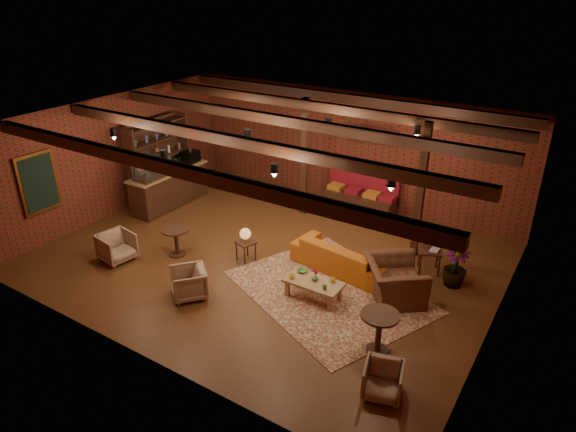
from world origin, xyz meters
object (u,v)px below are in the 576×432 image
Objects in this scene: armchair_far at (383,379)px; plant_tall at (461,228)px; round_table_left at (176,237)px; armchair_a at (117,246)px; round_table_right at (379,327)px; side_table_lamp at (245,236)px; side_table_book at (430,251)px; sofa at (342,256)px; armchair_b at (189,282)px; coffee_table at (313,283)px; armchair_right at (395,275)px.

plant_tall is at bearing 74.38° from armchair_far.
armchair_a is (-1.00, -0.90, -0.09)m from round_table_left.
side_table_lamp is at bearing 160.99° from round_table_right.
side_table_book is 1.10m from plant_tall.
round_table_left is 0.93× the size of armchair_a.
side_table_lamp reaches higher than side_table_book.
round_table_right is (1.80, -2.15, 0.19)m from sofa.
round_table_left is at bearing -178.53° from armchair_b.
plant_tall reaches higher than armchair_a.
armchair_a is at bearing 159.40° from armchair_far.
plant_tall is (5.88, 2.19, 0.90)m from round_table_left.
coffee_table is 1.93× the size of armchair_far.
round_table_right is at bearing 102.43° from armchair_far.
round_table_left is at bearing 29.89° from sofa.
round_table_left is 0.86× the size of round_table_right.
armchair_far is at bearing -90.42° from plant_tall.
round_table_right reaches higher than armchair_b.
armchair_b is 1.13× the size of armchair_far.
armchair_right is at bearing -100.61° from side_table_book.
armchair_b is 4.45m from armchair_far.
plant_tall is (6.88, 3.10, 0.99)m from armchair_a.
round_table_right reaches higher than side_table_book.
armchair_far is (2.27, -3.06, -0.03)m from sofa.
sofa is at bearing 129.86° from round_table_right.
round_table_left is 1.05× the size of side_table_book.
round_table_right is at bearing -6.89° from round_table_left.
side_table_book is (5.24, 2.47, 0.05)m from round_table_left.
round_table_left is 1.11× the size of armchair_far.
side_table_lamp is (-2.08, 0.51, 0.26)m from coffee_table.
side_table_lamp is at bearing -48.49° from armchair_a.
plant_tall reaches higher than round_table_left.
sofa reaches higher than side_table_book.
round_table_left is at bearing -159.54° from plant_tall.
coffee_table is at bearing 2.72° from round_table_left.
coffee_table is 1.66m from armchair_right.
armchair_a is 1.19× the size of armchair_far.
armchair_a is 1.13× the size of side_table_book.
armchair_b reaches higher than armchair_far.
plant_tall is at bearing 20.46° from round_table_left.
sofa is 2.90× the size of round_table_right.
coffee_table is 1.70× the size of armchair_b.
plant_tall reaches higher than sofa.
round_table_left is 6.06m from armchair_far.
armchair_b is 0.57× the size of armchair_right.
sofa is 3.13× the size of armchair_a.
armchair_a is at bearing -151.66° from side_table_book.
armchair_right is (4.98, 1.08, 0.08)m from round_table_left.
side_table_book is (0.26, 1.39, -0.03)m from armchair_right.
round_table_right is 1.29× the size of armchair_far.
coffee_table is 0.96× the size of armchair_right.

